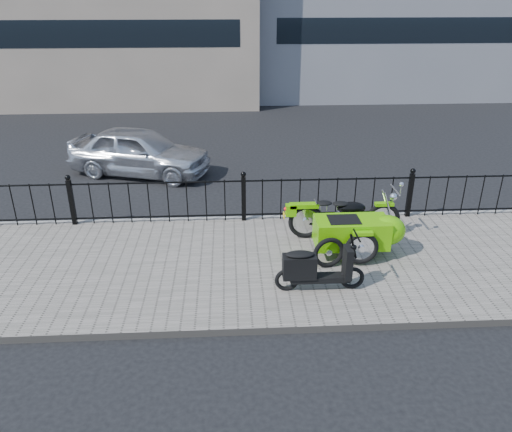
{
  "coord_description": "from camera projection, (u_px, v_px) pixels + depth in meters",
  "views": [
    {
      "loc": [
        -0.28,
        -8.23,
        4.56
      ],
      "look_at": [
        0.18,
        -0.1,
        0.84
      ],
      "focal_mm": 35.0,
      "sensor_mm": 36.0,
      "label": 1
    }
  ],
  "objects": [
    {
      "name": "sedan_car",
      "position": [
        139.0,
        151.0,
        13.19
      ],
      "size": [
        4.0,
        2.55,
        1.27
      ],
      "primitive_type": "imported",
      "rotation": [
        0.0,
        0.0,
        1.27
      ],
      "color": "silver",
      "rests_on": "ground"
    },
    {
      "name": "ground",
      "position": [
        246.0,
        255.0,
        9.38
      ],
      "size": [
        120.0,
        120.0,
        0.0
      ],
      "primitive_type": "plane",
      "color": "black",
      "rests_on": "ground"
    },
    {
      "name": "scooter",
      "position": [
        314.0,
        269.0,
        7.92
      ],
      "size": [
        1.45,
        0.42,
        0.98
      ],
      "color": "black",
      "rests_on": "sidewalk"
    },
    {
      "name": "motorcycle_sidecar",
      "position": [
        359.0,
        228.0,
        9.06
      ],
      "size": [
        2.28,
        1.48,
        0.98
      ],
      "color": "black",
      "rests_on": "sidewalk"
    },
    {
      "name": "spare_tire",
      "position": [
        329.0,
        253.0,
        8.61
      ],
      "size": [
        0.58,
        0.19,
        0.57
      ],
      "primitive_type": "torus",
      "rotation": [
        1.57,
        0.0,
        0.19
      ],
      "color": "black",
      "rests_on": "sidewalk"
    },
    {
      "name": "curb",
      "position": [
        244.0,
        220.0,
        10.66
      ],
      "size": [
        30.0,
        0.1,
        0.12
      ],
      "primitive_type": "cube",
      "color": "gray",
      "rests_on": "ground"
    },
    {
      "name": "sidewalk",
      "position": [
        247.0,
        265.0,
        8.9
      ],
      "size": [
        30.0,
        3.8,
        0.12
      ],
      "primitive_type": "cube",
      "color": "#6D665C",
      "rests_on": "ground"
    },
    {
      "name": "iron_fence",
      "position": [
        244.0,
        199.0,
        10.32
      ],
      "size": [
        14.11,
        0.11,
        1.08
      ],
      "color": "black",
      "rests_on": "sidewalk"
    }
  ]
}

